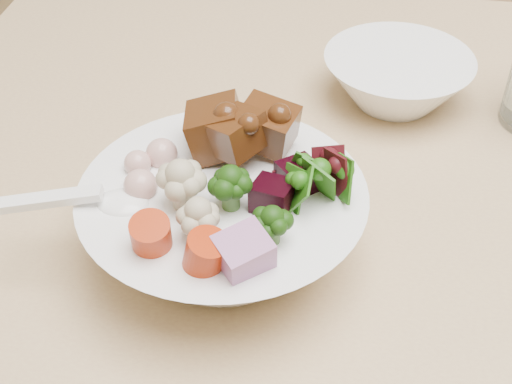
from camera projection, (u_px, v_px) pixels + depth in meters
food_bowl at (226, 217)px, 0.55m from camera, size 0.22×0.22×0.12m
soup_spoon at (104, 203)px, 0.52m from camera, size 0.12×0.04×0.02m
side_bowl at (397, 79)px, 0.73m from camera, size 0.15×0.15×0.05m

